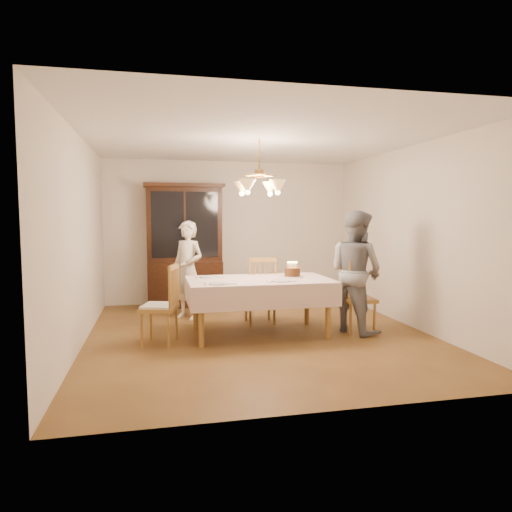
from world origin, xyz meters
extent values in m
plane|color=brown|center=(0.00, 0.00, 0.00)|extent=(5.00, 5.00, 0.00)
plane|color=white|center=(0.00, 0.00, 2.60)|extent=(5.00, 5.00, 0.00)
plane|color=beige|center=(0.00, 2.50, 1.30)|extent=(4.50, 0.00, 4.50)
plane|color=beige|center=(0.00, -2.50, 1.30)|extent=(4.50, 0.00, 4.50)
plane|color=beige|center=(-2.25, 0.00, 1.30)|extent=(0.00, 5.00, 5.00)
plane|color=beige|center=(2.25, 0.00, 1.30)|extent=(0.00, 5.00, 5.00)
cube|color=olive|center=(0.00, 0.00, 0.73)|extent=(1.80, 1.00, 0.04)
cube|color=silver|center=(0.00, 0.00, 0.75)|extent=(1.90, 1.10, 0.01)
cylinder|color=olive|center=(-0.82, -0.42, 0.35)|extent=(0.07, 0.07, 0.71)
cylinder|color=olive|center=(0.82, -0.42, 0.35)|extent=(0.07, 0.07, 0.71)
cylinder|color=olive|center=(-0.82, 0.42, 0.35)|extent=(0.07, 0.07, 0.71)
cylinder|color=olive|center=(0.82, 0.42, 0.35)|extent=(0.07, 0.07, 0.71)
cube|color=black|center=(-0.85, 2.23, 0.40)|extent=(1.30, 0.50, 0.80)
cube|color=black|center=(-0.85, 2.28, 1.45)|extent=(1.30, 0.40, 1.30)
cube|color=black|center=(-0.85, 2.08, 1.45)|extent=(1.14, 0.01, 1.14)
cube|color=black|center=(-0.85, 2.23, 2.13)|extent=(1.38, 0.54, 0.06)
cube|color=olive|center=(0.16, 0.65, 0.45)|extent=(0.45, 0.43, 0.05)
cube|color=olive|center=(0.16, 0.46, 0.97)|extent=(0.40, 0.04, 0.06)
cylinder|color=olive|center=(0.34, 0.82, 0.21)|extent=(0.04, 0.04, 0.43)
cylinder|color=olive|center=(-0.02, 0.82, 0.21)|extent=(0.04, 0.04, 0.43)
cylinder|color=olive|center=(0.34, 0.48, 0.21)|extent=(0.04, 0.04, 0.43)
cylinder|color=olive|center=(-0.02, 0.48, 0.21)|extent=(0.04, 0.04, 0.43)
cube|color=olive|center=(-1.32, -0.15, 0.45)|extent=(0.53, 0.54, 0.05)
cube|color=olive|center=(-1.14, -0.21, 0.97)|extent=(0.15, 0.39, 0.06)
cylinder|color=olive|center=(-1.43, 0.07, 0.21)|extent=(0.04, 0.04, 0.43)
cylinder|color=olive|center=(-1.53, -0.28, 0.21)|extent=(0.04, 0.04, 0.43)
cylinder|color=olive|center=(-1.10, -0.03, 0.21)|extent=(0.04, 0.04, 0.43)
cylinder|color=olive|center=(-1.21, -0.38, 0.21)|extent=(0.04, 0.04, 0.43)
cube|color=beige|center=(-1.32, -0.15, 0.48)|extent=(0.48, 0.49, 0.03)
cube|color=olive|center=(1.38, -0.13, 0.45)|extent=(0.46, 0.48, 0.05)
cube|color=olive|center=(1.19, -0.11, 0.97)|extent=(0.07, 0.40, 0.06)
cylinder|color=olive|center=(1.53, -0.32, 0.21)|extent=(0.04, 0.04, 0.43)
cylinder|color=olive|center=(1.56, 0.04, 0.21)|extent=(0.04, 0.04, 0.43)
cylinder|color=olive|center=(1.19, -0.29, 0.21)|extent=(0.04, 0.04, 0.43)
cylinder|color=olive|center=(1.22, 0.07, 0.21)|extent=(0.04, 0.04, 0.43)
imported|color=white|center=(-0.87, 1.19, 0.76)|extent=(0.65, 0.65, 1.53)
imported|color=slate|center=(1.33, -0.12, 0.84)|extent=(0.92, 1.01, 1.67)
cylinder|color=white|center=(0.49, 0.10, 0.77)|extent=(0.30, 0.30, 0.01)
cylinder|color=#3B1E0D|center=(0.49, 0.10, 0.83)|extent=(0.21, 0.21, 0.12)
cylinder|color=#598CD8|center=(0.56, 0.10, 0.92)|extent=(0.01, 0.01, 0.07)
sphere|color=#FFB23F|center=(0.56, 0.10, 0.96)|extent=(0.01, 0.01, 0.01)
cylinder|color=pink|center=(0.55, 0.12, 0.92)|extent=(0.01, 0.01, 0.07)
sphere|color=#FFB23F|center=(0.55, 0.12, 0.96)|extent=(0.01, 0.01, 0.01)
cylinder|color=#EACC66|center=(0.54, 0.14, 0.92)|extent=(0.01, 0.01, 0.07)
sphere|color=#FFB23F|center=(0.54, 0.14, 0.96)|extent=(0.01, 0.01, 0.01)
cylinder|color=#598CD8|center=(0.52, 0.16, 0.92)|extent=(0.01, 0.01, 0.07)
sphere|color=#FFB23F|center=(0.52, 0.16, 0.96)|extent=(0.01, 0.01, 0.01)
cylinder|color=pink|center=(0.50, 0.16, 0.92)|extent=(0.01, 0.01, 0.07)
sphere|color=#FFB23F|center=(0.50, 0.16, 0.96)|extent=(0.01, 0.01, 0.01)
cylinder|color=#EACC66|center=(0.47, 0.16, 0.92)|extent=(0.01, 0.01, 0.07)
sphere|color=#FFB23F|center=(0.47, 0.16, 0.96)|extent=(0.01, 0.01, 0.01)
cylinder|color=#598CD8|center=(0.45, 0.15, 0.92)|extent=(0.01, 0.01, 0.07)
sphere|color=#FFB23F|center=(0.45, 0.15, 0.96)|extent=(0.01, 0.01, 0.01)
cylinder|color=pink|center=(0.44, 0.13, 0.92)|extent=(0.01, 0.01, 0.07)
sphere|color=#FFB23F|center=(0.44, 0.13, 0.96)|extent=(0.01, 0.01, 0.01)
cylinder|color=#EACC66|center=(0.43, 0.11, 0.92)|extent=(0.01, 0.01, 0.07)
sphere|color=#FFB23F|center=(0.43, 0.11, 0.96)|extent=(0.01, 0.01, 0.01)
cylinder|color=#598CD8|center=(0.43, 0.09, 0.92)|extent=(0.01, 0.01, 0.07)
sphere|color=#FFB23F|center=(0.43, 0.09, 0.96)|extent=(0.01, 0.01, 0.01)
cylinder|color=pink|center=(0.44, 0.06, 0.92)|extent=(0.01, 0.01, 0.07)
sphere|color=#FFB23F|center=(0.44, 0.06, 0.96)|extent=(0.01, 0.01, 0.01)
cylinder|color=#EACC66|center=(0.45, 0.05, 0.92)|extent=(0.01, 0.01, 0.07)
sphere|color=#FFB23F|center=(0.45, 0.05, 0.96)|extent=(0.01, 0.01, 0.01)
cylinder|color=#598CD8|center=(0.47, 0.04, 0.92)|extent=(0.01, 0.01, 0.07)
sphere|color=#FFB23F|center=(0.47, 0.04, 0.96)|extent=(0.01, 0.01, 0.01)
cylinder|color=pink|center=(0.50, 0.03, 0.92)|extent=(0.01, 0.01, 0.07)
sphere|color=#FFB23F|center=(0.50, 0.03, 0.96)|extent=(0.01, 0.01, 0.01)
cylinder|color=#EACC66|center=(0.52, 0.04, 0.92)|extent=(0.01, 0.01, 0.07)
sphere|color=#FFB23F|center=(0.52, 0.04, 0.96)|extent=(0.01, 0.01, 0.01)
cylinder|color=#598CD8|center=(0.54, 0.05, 0.92)|extent=(0.01, 0.01, 0.07)
sphere|color=#FFB23F|center=(0.54, 0.05, 0.96)|extent=(0.01, 0.01, 0.01)
cylinder|color=pink|center=(0.55, 0.07, 0.92)|extent=(0.01, 0.01, 0.07)
sphere|color=#FFB23F|center=(0.55, 0.07, 0.96)|extent=(0.01, 0.01, 0.01)
cylinder|color=white|center=(-0.59, -0.35, 0.77)|extent=(0.24, 0.24, 0.02)
cube|color=silver|center=(-0.76, -0.35, 0.76)|extent=(0.01, 0.16, 0.01)
cube|color=beige|center=(-0.43, -0.35, 0.76)|extent=(0.10, 0.10, 0.01)
cylinder|color=white|center=(0.21, -0.28, 0.77)|extent=(0.24, 0.24, 0.02)
cube|color=silver|center=(0.04, -0.28, 0.76)|extent=(0.01, 0.16, 0.01)
cube|color=beige|center=(0.38, -0.28, 0.76)|extent=(0.10, 0.10, 0.01)
cylinder|color=white|center=(-0.65, 0.30, 0.77)|extent=(0.24, 0.24, 0.02)
cube|color=silver|center=(-0.82, 0.30, 0.76)|extent=(0.01, 0.16, 0.01)
cube|color=beige|center=(-0.49, 0.30, 0.76)|extent=(0.10, 0.10, 0.01)
cylinder|color=#BF8C3F|center=(0.00, 0.00, 2.40)|extent=(0.02, 0.02, 0.40)
cylinder|color=#BF8C3F|center=(0.00, 0.00, 2.15)|extent=(0.12, 0.12, 0.10)
cone|color=#D8994C|center=(0.20, 0.20, 1.97)|extent=(0.22, 0.22, 0.18)
sphere|color=#FFD899|center=(0.20, 0.20, 1.90)|extent=(0.07, 0.07, 0.07)
cone|color=#D8994C|center=(-0.20, 0.20, 1.97)|extent=(0.22, 0.22, 0.18)
sphere|color=#FFD899|center=(-0.20, 0.20, 1.90)|extent=(0.07, 0.07, 0.07)
cone|color=#D8994C|center=(-0.20, -0.20, 1.97)|extent=(0.22, 0.22, 0.18)
sphere|color=#FFD899|center=(-0.20, -0.20, 1.90)|extent=(0.07, 0.07, 0.07)
cone|color=#D8994C|center=(0.20, -0.20, 1.97)|extent=(0.22, 0.22, 0.18)
sphere|color=#FFD899|center=(0.20, -0.20, 1.90)|extent=(0.07, 0.07, 0.07)
camera|label=1|loc=(-1.34, -5.90, 1.60)|focal=32.00mm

